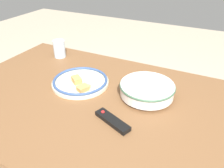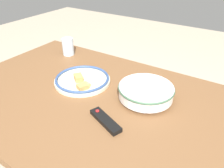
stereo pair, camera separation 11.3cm
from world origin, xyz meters
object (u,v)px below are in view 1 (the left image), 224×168
at_px(noodle_bowl, 147,89).
at_px(tv_remote, 112,121).
at_px(food_plate, 80,82).
at_px(drinking_glass, 59,49).

height_order(noodle_bowl, tv_remote, noodle_bowl).
relative_size(noodle_bowl, food_plate, 0.88).
distance_m(noodle_bowl, drinking_glass, 0.72).
bearing_deg(tv_remote, food_plate, 76.57).
bearing_deg(noodle_bowl, drinking_glass, -16.26).
distance_m(noodle_bowl, tv_remote, 0.26).
bearing_deg(noodle_bowl, food_plate, 7.17).
relative_size(food_plate, tv_remote, 1.69).
height_order(food_plate, drinking_glass, drinking_glass).
xyz_separation_m(noodle_bowl, drinking_glass, (0.69, -0.20, 0.02)).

